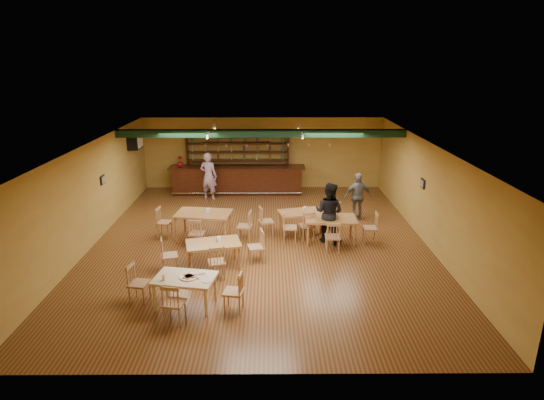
{
  "coord_description": "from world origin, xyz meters",
  "views": [
    {
      "loc": [
        0.28,
        -12.68,
        5.41
      ],
      "look_at": [
        0.36,
        0.6,
        1.15
      ],
      "focal_mm": 29.67,
      "sensor_mm": 36.0,
      "label": 1
    }
  ],
  "objects_px": {
    "patron_bar": "(209,176)",
    "dining_table_d": "(330,230)",
    "patron_right_a": "(329,212)",
    "dining_table_b": "(300,222)",
    "dining_table_c": "(214,255)",
    "bar_counter": "(237,180)",
    "dining_table_a": "(204,225)",
    "near_table": "(186,291)"
  },
  "relations": [
    {
      "from": "dining_table_c",
      "to": "patron_right_a",
      "type": "xyz_separation_m",
      "value": [
        3.28,
        1.75,
        0.58
      ]
    },
    {
      "from": "near_table",
      "to": "patron_bar",
      "type": "height_order",
      "value": "patron_bar"
    },
    {
      "from": "bar_counter",
      "to": "patron_bar",
      "type": "bearing_deg",
      "value": -142.31
    },
    {
      "from": "patron_right_a",
      "to": "dining_table_b",
      "type": "bearing_deg",
      "value": -15.34
    },
    {
      "from": "bar_counter",
      "to": "dining_table_d",
      "type": "xyz_separation_m",
      "value": [
        3.15,
        -5.14,
        -0.18
      ]
    },
    {
      "from": "dining_table_c",
      "to": "dining_table_d",
      "type": "height_order",
      "value": "dining_table_d"
    },
    {
      "from": "dining_table_a",
      "to": "dining_table_d",
      "type": "bearing_deg",
      "value": 3.06
    },
    {
      "from": "bar_counter",
      "to": "dining_table_a",
      "type": "height_order",
      "value": "bar_counter"
    },
    {
      "from": "patron_right_a",
      "to": "dining_table_d",
      "type": "bearing_deg",
      "value": 165.69
    },
    {
      "from": "dining_table_d",
      "to": "patron_bar",
      "type": "height_order",
      "value": "patron_bar"
    },
    {
      "from": "dining_table_a",
      "to": "bar_counter",
      "type": "bearing_deg",
      "value": 89.33
    },
    {
      "from": "dining_table_d",
      "to": "dining_table_a",
      "type": "bearing_deg",
      "value": 176.77
    },
    {
      "from": "dining_table_a",
      "to": "near_table",
      "type": "bearing_deg",
      "value": -80.29
    },
    {
      "from": "dining_table_a",
      "to": "patron_right_a",
      "type": "distance_m",
      "value": 3.86
    },
    {
      "from": "near_table",
      "to": "bar_counter",
      "type": "bearing_deg",
      "value": 96.35
    },
    {
      "from": "dining_table_b",
      "to": "near_table",
      "type": "height_order",
      "value": "near_table"
    },
    {
      "from": "patron_bar",
      "to": "patron_right_a",
      "type": "height_order",
      "value": "patron_bar"
    },
    {
      "from": "dining_table_a",
      "to": "near_table",
      "type": "height_order",
      "value": "dining_table_a"
    },
    {
      "from": "dining_table_a",
      "to": "patron_right_a",
      "type": "bearing_deg",
      "value": 3.72
    },
    {
      "from": "dining_table_c",
      "to": "near_table",
      "type": "xyz_separation_m",
      "value": [
        -0.4,
        -1.97,
        0.0
      ]
    },
    {
      "from": "dining_table_c",
      "to": "dining_table_d",
      "type": "bearing_deg",
      "value": 13.67
    },
    {
      "from": "near_table",
      "to": "patron_bar",
      "type": "relative_size",
      "value": 0.71
    },
    {
      "from": "dining_table_d",
      "to": "near_table",
      "type": "height_order",
      "value": "dining_table_d"
    },
    {
      "from": "dining_table_b",
      "to": "dining_table_c",
      "type": "height_order",
      "value": "dining_table_c"
    },
    {
      "from": "dining_table_c",
      "to": "patron_bar",
      "type": "xyz_separation_m",
      "value": [
        -0.89,
        6.02,
        0.59
      ]
    },
    {
      "from": "bar_counter",
      "to": "dining_table_a",
      "type": "xyz_separation_m",
      "value": [
        -0.72,
        -4.83,
        -0.15
      ]
    },
    {
      "from": "dining_table_a",
      "to": "patron_bar",
      "type": "bearing_deg",
      "value": 102.78
    },
    {
      "from": "bar_counter",
      "to": "dining_table_a",
      "type": "relative_size",
      "value": 3.32
    },
    {
      "from": "dining_table_c",
      "to": "near_table",
      "type": "height_order",
      "value": "near_table"
    },
    {
      "from": "bar_counter",
      "to": "patron_bar",
      "type": "relative_size",
      "value": 2.93
    },
    {
      "from": "near_table",
      "to": "patron_right_a",
      "type": "height_order",
      "value": "patron_right_a"
    },
    {
      "from": "patron_bar",
      "to": "dining_table_d",
      "type": "bearing_deg",
      "value": 152.32
    },
    {
      "from": "dining_table_d",
      "to": "patron_bar",
      "type": "bearing_deg",
      "value": 135.81
    },
    {
      "from": "bar_counter",
      "to": "near_table",
      "type": "xyz_separation_m",
      "value": [
        -0.58,
        -8.81,
        -0.21
      ]
    },
    {
      "from": "patron_bar",
      "to": "dining_table_c",
      "type": "bearing_deg",
      "value": 116.4
    },
    {
      "from": "dining_table_c",
      "to": "patron_right_a",
      "type": "height_order",
      "value": "patron_right_a"
    },
    {
      "from": "dining_table_d",
      "to": "near_table",
      "type": "distance_m",
      "value": 5.24
    },
    {
      "from": "dining_table_d",
      "to": "bar_counter",
      "type": "bearing_deg",
      "value": 122.98
    },
    {
      "from": "bar_counter",
      "to": "near_table",
      "type": "relative_size",
      "value": 4.14
    },
    {
      "from": "dining_table_d",
      "to": "dining_table_b",
      "type": "bearing_deg",
      "value": 136.56
    },
    {
      "from": "dining_table_b",
      "to": "near_table",
      "type": "xyz_separation_m",
      "value": [
        -2.88,
        -4.52,
        0.02
      ]
    },
    {
      "from": "bar_counter",
      "to": "patron_bar",
      "type": "xyz_separation_m",
      "value": [
        -1.07,
        -0.83,
        0.38
      ]
    }
  ]
}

